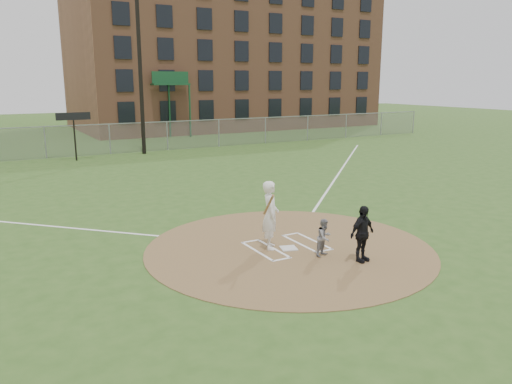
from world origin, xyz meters
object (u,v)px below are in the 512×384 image
batter_at_plate (270,215)px  umpire (362,234)px  home_plate (289,248)px  catcher (324,237)px

batter_at_plate → umpire: bearing=-53.3°
home_plate → batter_at_plate: size_ratio=0.23×
batter_at_plate → catcher: bearing=-52.6°
catcher → umpire: 1.08m
home_plate → umpire: size_ratio=0.29×
catcher → umpire: bearing=-73.6°
home_plate → batter_at_plate: 1.12m
catcher → home_plate: bearing=100.7°
catcher → umpire: umpire is taller
umpire → catcher: bearing=114.6°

